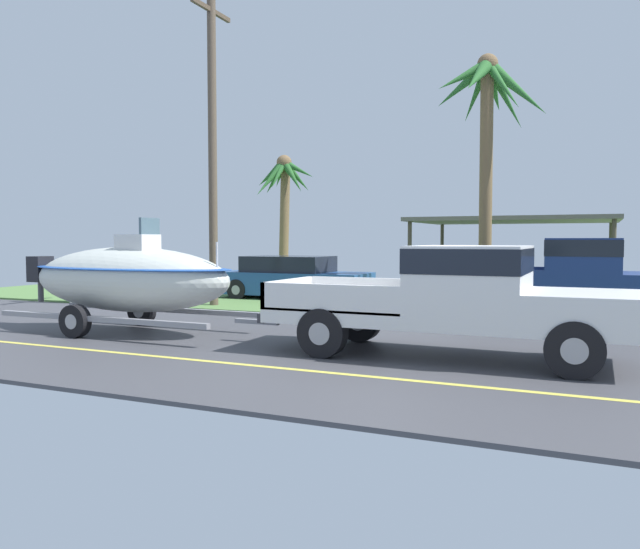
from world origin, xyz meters
name	(u,v)px	position (x,y,z in m)	size (l,w,h in m)	color
ground	(480,306)	(0.00, 8.38, -0.01)	(36.00, 22.00, 0.11)	#424247
pickup_truck_towing	(468,295)	(1.20, 0.10, 1.01)	(5.97, 2.02, 1.80)	silver
boat_on_trailer	(128,279)	(-5.67, 0.10, 1.10)	(6.10, 2.16, 2.33)	gray
parked_pickup_background	(582,274)	(2.73, 6.33, 1.07)	(5.69, 2.09, 1.93)	navy
parked_sedan_near	(294,279)	(-5.68, 7.66, 0.67)	(4.70, 1.93, 1.38)	#234C89
carport_awning	(515,221)	(0.33, 13.39, 2.55)	(6.85, 5.36, 2.67)	#4C4238
palm_tree_near_left	(283,188)	(-8.83, 13.06, 4.02)	(2.73, 2.84, 5.38)	brown
palm_tree_mid	(487,114)	(0.14, 8.29, 5.43)	(3.30, 3.04, 7.12)	brown
utility_pole	(212,144)	(-6.82, 4.91, 4.56)	(0.24, 1.80, 8.82)	brown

